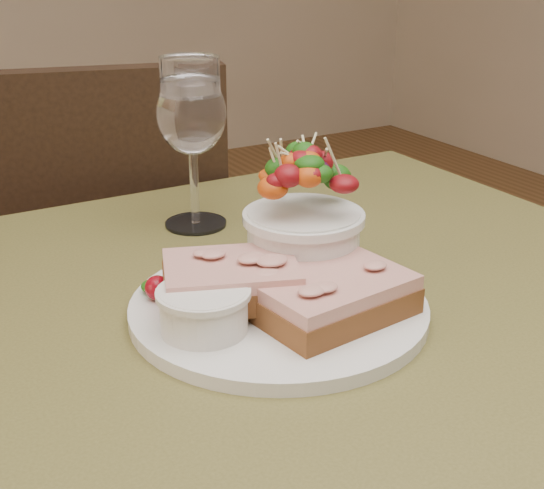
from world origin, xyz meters
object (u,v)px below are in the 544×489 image
chair_far (95,402)px  sandwich_front (330,295)px  cafe_table (311,417)px  ramekin (204,308)px  wine_glass (192,119)px  dinner_plate (278,308)px  sandwich_back (231,280)px  salad_bowl (304,214)px

chair_far → sandwich_front: 0.82m
cafe_table → chair_far: chair_far is taller
ramekin → wine_glass: bearing=67.0°
cafe_table → chair_far: (-0.03, 0.65, -0.36)m
chair_far → wine_glass: wine_glass is taller
dinner_plate → ramekin: bearing=-169.8°
dinner_plate → sandwich_front: size_ratio=1.88×
sandwich_front → ramekin: 0.11m
sandwich_back → cafe_table: bearing=-11.5°
chair_far → sandwich_front: chair_far is taller
dinner_plate → cafe_table: bearing=-46.5°
chair_far → dinner_plate: bearing=105.2°
dinner_plate → wine_glass: size_ratio=1.48×
chair_far → wine_glass: size_ratio=5.14×
salad_bowl → wine_glass: bearing=96.5°
sandwich_front → ramekin: (-0.10, 0.03, 0.00)m
wine_glass → dinner_plate: bearing=-96.9°
dinner_plate → ramekin: 0.08m
chair_far → dinner_plate: chair_far is taller
cafe_table → sandwich_front: sandwich_front is taller
sandwich_back → wine_glass: wine_glass is taller
wine_glass → chair_far: bearing=95.3°
chair_far → sandwich_front: bearing=107.5°
chair_far → sandwich_back: size_ratio=6.61×
sandwich_back → ramekin: sandwich_back is taller
cafe_table → chair_far: 0.74m
cafe_table → salad_bowl: salad_bowl is taller
chair_far → wine_glass: bearing=109.8°
dinner_plate → ramekin: size_ratio=3.68×
sandwich_front → salad_bowl: bearing=66.5°
sandwich_front → wine_glass: bearing=82.7°
cafe_table → wine_glass: bearing=88.5°
wine_glass → salad_bowl: bearing=-83.5°
sandwich_back → salad_bowl: salad_bowl is taller
cafe_table → sandwich_front: (0.01, -0.02, 0.13)m
cafe_table → chair_far: size_ratio=0.89×
chair_far → sandwich_front: size_ratio=6.52×
sandwich_back → wine_glass: (0.07, 0.22, 0.09)m
chair_far → ramekin: size_ratio=12.77×
ramekin → salad_bowl: 0.14m
sandwich_front → salad_bowl: size_ratio=1.09×
ramekin → salad_bowl: bearing=23.2°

